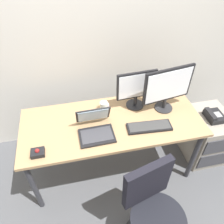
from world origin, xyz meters
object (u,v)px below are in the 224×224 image
at_px(desk_phone, 214,116).
at_px(trackball_mouse, 38,153).
at_px(monitor_main, 168,87).
at_px(keyboard, 149,127).
at_px(monitor_side, 136,88).
at_px(file_cabinet, 205,135).
at_px(office_chair, 153,215).
at_px(coffee_mug, 104,106).
at_px(laptop, 95,128).

distance_m(desk_phone, trackball_mouse, 1.79).
height_order(monitor_main, keyboard, monitor_main).
bearing_deg(keyboard, monitor_side, 96.50).
bearing_deg(desk_phone, file_cabinet, 63.22).
height_order(file_cabinet, trackball_mouse, trackball_mouse).
height_order(office_chair, coffee_mug, office_chair).
bearing_deg(trackball_mouse, office_chair, -33.07).
xyz_separation_m(office_chair, coffee_mug, (-0.20, 0.98, 0.39)).
relative_size(monitor_side, coffee_mug, 4.35).
distance_m(desk_phone, laptop, 1.28).
bearing_deg(office_chair, monitor_side, 83.32).
distance_m(office_chair, monitor_side, 1.13).
distance_m(office_chair, trackball_mouse, 1.07).
bearing_deg(monitor_main, desk_phone, -10.89).
height_order(file_cabinet, coffee_mug, coffee_mug).
bearing_deg(coffee_mug, keyboard, -43.61).
xyz_separation_m(keyboard, coffee_mug, (-0.36, 0.34, 0.03)).
xyz_separation_m(monitor_main, keyboard, (-0.23, -0.23, -0.25)).
bearing_deg(trackball_mouse, laptop, 15.92).
bearing_deg(monitor_main, laptop, -166.38).
relative_size(office_chair, coffee_mug, 10.09).
distance_m(trackball_mouse, coffee_mug, 0.77).
xyz_separation_m(monitor_main, laptop, (-0.72, -0.18, -0.21)).
bearing_deg(desk_phone, office_chair, -140.77).
height_order(keyboard, trackball_mouse, trackball_mouse).
xyz_separation_m(desk_phone, trackball_mouse, (-1.77, -0.21, 0.15)).
height_order(monitor_main, trackball_mouse, monitor_main).
bearing_deg(monitor_main, coffee_mug, 169.34).
height_order(desk_phone, trackball_mouse, trackball_mouse).
distance_m(file_cabinet, monitor_side, 1.08).
distance_m(office_chair, keyboard, 0.74).
bearing_deg(laptop, coffee_mug, 64.86).
xyz_separation_m(desk_phone, office_chair, (-0.93, -0.76, -0.22)).
bearing_deg(office_chair, desk_phone, 39.23).
xyz_separation_m(laptop, trackball_mouse, (-0.50, -0.14, -0.03)).
bearing_deg(keyboard, office_chair, -103.36).
xyz_separation_m(monitor_side, coffee_mug, (-0.32, 0.01, -0.18)).
xyz_separation_m(office_chair, monitor_main, (0.38, 0.87, 0.60)).
bearing_deg(desk_phone, coffee_mug, 169.23).
relative_size(file_cabinet, coffee_mug, 6.52).
relative_size(keyboard, coffee_mug, 4.60).
distance_m(keyboard, coffee_mug, 0.49).
height_order(desk_phone, coffee_mug, coffee_mug).
bearing_deg(monitor_main, monitor_side, 159.01).
height_order(monitor_main, laptop, monitor_main).
bearing_deg(monitor_side, desk_phone, -14.34).
height_order(office_chair, laptop, laptop).
bearing_deg(laptop, office_chair, -63.89).
bearing_deg(coffee_mug, monitor_main, -10.66).
relative_size(file_cabinet, monitor_side, 1.50).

